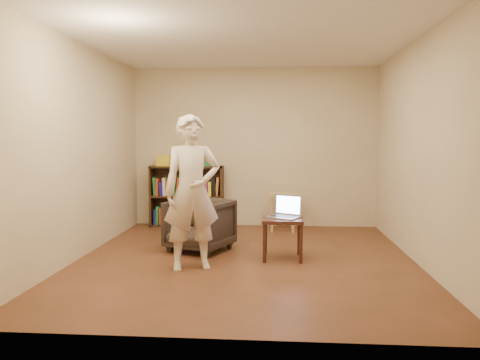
# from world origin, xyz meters

# --- Properties ---
(floor) EXTENTS (4.50, 4.50, 0.00)m
(floor) POSITION_xyz_m (0.00, 0.00, 0.00)
(floor) COLOR #482C17
(floor) RESTS_ON ground
(ceiling) EXTENTS (4.50, 4.50, 0.00)m
(ceiling) POSITION_xyz_m (0.00, 0.00, 2.60)
(ceiling) COLOR white
(ceiling) RESTS_ON wall_back
(wall_back) EXTENTS (4.00, 0.00, 4.00)m
(wall_back) POSITION_xyz_m (0.00, 2.25, 1.30)
(wall_back) COLOR beige
(wall_back) RESTS_ON floor
(wall_left) EXTENTS (0.00, 4.50, 4.50)m
(wall_left) POSITION_xyz_m (-2.00, 0.00, 1.30)
(wall_left) COLOR beige
(wall_left) RESTS_ON floor
(wall_right) EXTENTS (0.00, 4.50, 4.50)m
(wall_right) POSITION_xyz_m (2.00, 0.00, 1.30)
(wall_right) COLOR beige
(wall_right) RESTS_ON floor
(bookshelf) EXTENTS (1.20, 0.30, 1.00)m
(bookshelf) POSITION_xyz_m (-1.10, 2.09, 0.44)
(bookshelf) COLOR black
(bookshelf) RESTS_ON floor
(box_yellow) EXTENTS (0.24, 0.18, 0.18)m
(box_yellow) POSITION_xyz_m (-1.48, 2.08, 1.09)
(box_yellow) COLOR yellow
(box_yellow) RESTS_ON bookshelf
(red_cloth) EXTENTS (0.32, 0.27, 0.09)m
(red_cloth) POSITION_xyz_m (-1.12, 2.08, 1.05)
(red_cloth) COLOR maroon
(red_cloth) RESTS_ON bookshelf
(box_green) EXTENTS (0.18, 0.18, 0.16)m
(box_green) POSITION_xyz_m (-0.79, 2.10, 1.08)
(box_green) COLOR #1F7739
(box_green) RESTS_ON bookshelf
(box_white) EXTENTS (0.11, 0.11, 0.08)m
(box_white) POSITION_xyz_m (-0.63, 2.06, 1.04)
(box_white) COLOR silver
(box_white) RESTS_ON bookshelf
(stool) EXTENTS (0.41, 0.41, 0.60)m
(stool) POSITION_xyz_m (0.47, 1.84, 0.48)
(stool) COLOR tan
(stool) RESTS_ON floor
(armchair) EXTENTS (0.95, 0.96, 0.67)m
(armchair) POSITION_xyz_m (-0.62, 0.41, 0.33)
(armchair) COLOR #2E251F
(armchair) RESTS_ON floor
(side_table) EXTENTS (0.48, 0.48, 0.50)m
(side_table) POSITION_xyz_m (0.44, 0.08, 0.41)
(side_table) COLOR black
(side_table) RESTS_ON floor
(laptop) EXTENTS (0.44, 0.41, 0.27)m
(laptop) POSITION_xyz_m (0.47, 0.13, 0.56)
(laptop) COLOR #B0B1B5
(laptop) RESTS_ON side_table
(person) EXTENTS (0.72, 0.59, 1.71)m
(person) POSITION_xyz_m (-0.56, -0.43, 0.85)
(person) COLOR beige
(person) RESTS_ON floor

